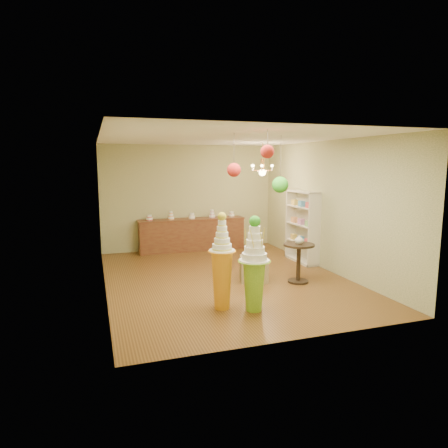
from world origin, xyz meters
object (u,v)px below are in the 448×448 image
object	(u,v)px
sideboard	(192,234)
round_table	(299,258)
pedestal_green	(254,272)
pedestal_orange	(222,272)

from	to	relation	value
sideboard	round_table	bearing A→B (deg)	-69.90
pedestal_green	sideboard	bearing A→B (deg)	88.42
sideboard	round_table	xyz separation A→B (m)	(1.37, -3.75, 0.05)
pedestal_orange	round_table	world-z (taller)	pedestal_orange
pedestal_green	sideboard	xyz separation A→B (m)	(0.14, 4.97, -0.19)
pedestal_orange	sideboard	bearing A→B (deg)	82.48
round_table	sideboard	bearing A→B (deg)	110.10
pedestal_green	pedestal_orange	bearing A→B (deg)	151.06
sideboard	pedestal_orange	bearing A→B (deg)	-97.52
pedestal_orange	sideboard	world-z (taller)	pedestal_orange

